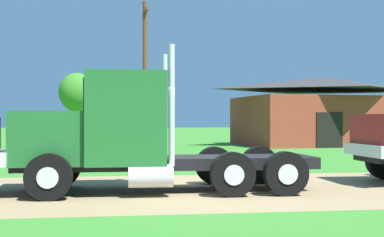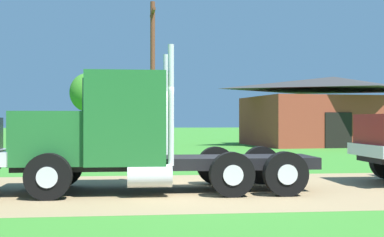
% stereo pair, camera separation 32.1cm
% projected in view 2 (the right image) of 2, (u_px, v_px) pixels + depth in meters
% --- Properties ---
extents(ground_plane, '(200.00, 200.00, 0.00)m').
position_uv_depth(ground_plane, '(209.00, 189.00, 13.12)').
color(ground_plane, '#388029').
extents(dirt_track, '(120.00, 6.76, 0.01)m').
position_uv_depth(dirt_track, '(209.00, 189.00, 13.12)').
color(dirt_track, '#987F58').
rests_on(dirt_track, ground_plane).
extents(truck_foreground_white, '(7.38, 2.70, 3.48)m').
position_uv_depth(truck_foreground_white, '(123.00, 136.00, 12.71)').
color(truck_foreground_white, black).
rests_on(truck_foreground_white, ground_plane).
extents(shed_building, '(12.71, 9.07, 4.71)m').
position_uv_depth(shed_building, '(334.00, 112.00, 35.95)').
color(shed_building, '#953928').
rests_on(shed_building, ground_plane).
extents(utility_pole_near, '(0.26, 2.20, 8.18)m').
position_uv_depth(utility_pole_near, '(153.00, 72.00, 28.42)').
color(utility_pole_near, brown).
rests_on(utility_pole_near, ground_plane).
extents(tree_mid, '(3.54, 3.54, 6.45)m').
position_uv_depth(tree_mid, '(87.00, 93.00, 52.73)').
color(tree_mid, '#513823').
rests_on(tree_mid, ground_plane).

